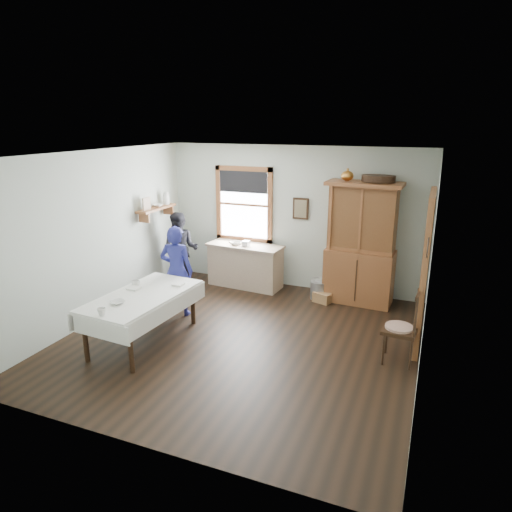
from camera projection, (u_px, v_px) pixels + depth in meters
name	position (u px, v px, depth m)	size (l,w,h in m)	color
room	(240.00, 252.00, 6.40)	(5.01, 5.01, 2.70)	black
window	(244.00, 201.00, 8.87)	(1.18, 0.07, 1.48)	white
doorway	(426.00, 268.00, 6.34)	(0.09, 1.14, 2.22)	#493C34
wall_shelf	(157.00, 207.00, 8.55)	(0.24, 1.00, 0.44)	brown
framed_picture	(301.00, 209.00, 8.48)	(0.30, 0.04, 0.40)	#352012
rug_beater	(429.00, 238.00, 5.69)	(0.27, 0.27, 0.01)	black
work_counter	(245.00, 265.00, 8.87)	(1.46, 0.55, 0.84)	tan
china_hutch	(361.00, 244.00, 7.91)	(1.26, 0.60, 2.15)	brown
dining_table	(144.00, 318.00, 6.64)	(0.96, 1.83, 0.73)	white
spindle_chair	(400.00, 327.00, 6.04)	(0.47, 0.47, 1.02)	#352012
pail	(319.00, 290.00, 8.29)	(0.31, 0.31, 0.33)	#A5A8AD
wicker_basket	(323.00, 297.00, 8.16)	(0.31, 0.22, 0.18)	#9D7547
woman_blue	(177.00, 274.00, 7.49)	(0.51, 0.34, 1.41)	navy
figure_dark	(181.00, 252.00, 8.84)	(0.66, 0.51, 1.35)	black
table_cup_a	(136.00, 283.00, 6.86)	(0.12, 0.12, 0.09)	silver
table_cup_b	(102.00, 312.00, 5.82)	(0.11, 0.11, 0.10)	silver
table_bowl	(118.00, 302.00, 6.20)	(0.20, 0.20, 0.05)	silver
counter_book	(231.00, 243.00, 8.80)	(0.15, 0.21, 0.02)	#766B4F
counter_bowl	(236.00, 243.00, 8.74)	(0.19, 0.19, 0.06)	silver
shelf_bowl	(158.00, 205.00, 8.56)	(0.22, 0.22, 0.05)	silver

